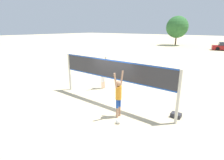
{
  "coord_description": "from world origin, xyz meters",
  "views": [
    {
      "loc": [
        5.55,
        -7.14,
        4.07
      ],
      "look_at": [
        0.0,
        0.0,
        1.34
      ],
      "focal_mm": 28.0,
      "sensor_mm": 36.0,
      "label": 1
    }
  ],
  "objects": [
    {
      "name": "gear_bag",
      "position": [
        3.4,
        0.55,
        0.11
      ],
      "size": [
        0.45,
        0.34,
        0.21
      ],
      "color": "#2D2D33",
      "rests_on": "ground_plane"
    },
    {
      "name": "volleyball",
      "position": [
        1.57,
        -1.57,
        0.11
      ],
      "size": [
        0.22,
        0.22,
        0.22
      ],
      "color": "white",
      "rests_on": "ground_plane"
    },
    {
      "name": "player_blocker",
      "position": [
        -1.98,
        1.55,
        1.14
      ],
      "size": [
        0.28,
        0.71,
        2.16
      ],
      "rotation": [
        0.0,
        0.0,
        -1.57
      ],
      "color": "beige",
      "rests_on": "ground_plane"
    },
    {
      "name": "volleyball_net",
      "position": [
        0.0,
        0.0,
        1.7
      ],
      "size": [
        7.25,
        0.13,
        2.44
      ],
      "color": "beige",
      "rests_on": "ground_plane"
    },
    {
      "name": "player_spiker",
      "position": [
        1.21,
        -1.07,
        1.17
      ],
      "size": [
        0.28,
        0.71,
        2.21
      ],
      "rotation": [
        0.0,
        0.0,
        1.57
      ],
      "color": "tan",
      "rests_on": "ground_plane"
    },
    {
      "name": "ground_plane",
      "position": [
        0.0,
        0.0,
        0.0
      ],
      "size": [
        200.0,
        200.0,
        0.0
      ],
      "primitive_type": "plane",
      "color": "beige"
    },
    {
      "name": "tree_left_cluster",
      "position": [
        -8.54,
        35.75,
        4.19
      ],
      "size": [
        4.99,
        4.99,
        6.69
      ],
      "color": "brown",
      "rests_on": "ground_plane"
    }
  ]
}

